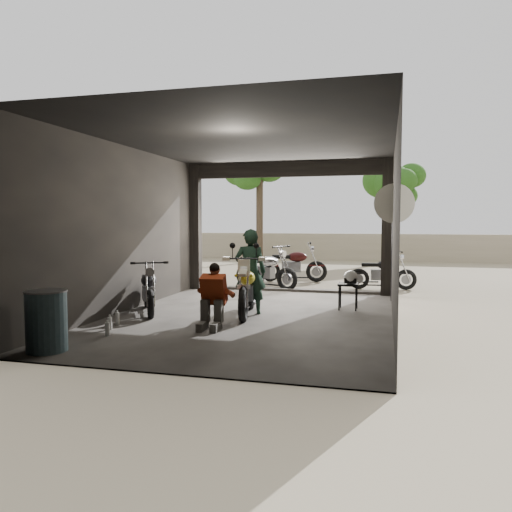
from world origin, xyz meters
The scene contains 16 objects.
ground centered at (0.00, 0.00, 0.00)m, with size 80.00×80.00×0.00m, color #7A6D56.
garage centered at (0.00, 0.55, 1.28)m, with size 7.00×7.13×3.20m.
boundary_wall centered at (0.00, 14.00, 0.60)m, with size 18.00×0.30×1.20m, color gray.
tree_left centered at (-3.00, 12.50, 3.99)m, with size 2.20×2.20×5.60m.
tree_right centered at (2.80, 14.00, 3.56)m, with size 2.20×2.20×5.00m.
main_bike centered at (-0.11, 0.19, 0.57)m, with size 0.71×1.71×1.14m, color beige, non-canonical shape.
left_bike centered at (-2.00, -0.05, 0.51)m, with size 0.62×1.51×1.02m, color black, non-canonical shape.
outside_bike_a centered at (-0.64, 3.86, 0.57)m, with size 0.69×1.68×1.14m, color black, non-canonical shape.
outside_bike_b centered at (-0.23, 5.54, 0.58)m, with size 0.70×1.70×1.15m, color #380D0D, non-canonical shape.
outside_bike_c centered at (2.29, 4.49, 0.50)m, with size 0.61×1.49×1.01m, color black, non-canonical shape.
rider centered at (-0.09, 0.31, 0.81)m, with size 0.59×0.39×1.61m, color black.
mechanic centered at (-0.34, -1.09, 0.52)m, with size 0.53×0.72×1.04m, color #9D3514, non-canonical shape.
stool centered at (1.66, 1.23, 0.46)m, with size 0.39×0.39×0.54m.
helmet centered at (1.71, 1.17, 0.67)m, with size 0.28×0.29×0.26m, color silver.
oil_drum centered at (-2.00, -3.00, 0.41)m, with size 0.53×0.53×0.83m, color #344E58.
sign_post centered at (2.52, 2.50, 1.75)m, with size 0.86×0.08×2.57m.
Camera 1 is at (2.37, -8.65, 1.76)m, focal length 35.00 mm.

